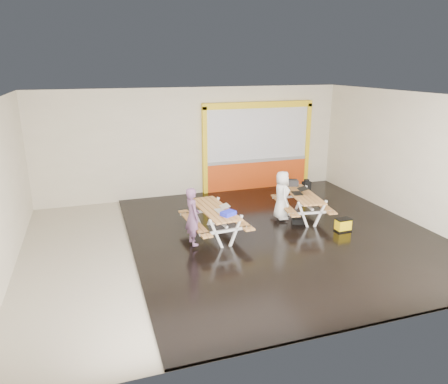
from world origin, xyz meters
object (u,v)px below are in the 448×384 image
object	(u,v)px
picnic_table_right	(302,200)
person_right	(282,195)
laptop_right	(299,192)
picnic_table_left	(214,215)
toolbox	(292,183)
dark_case	(299,220)
backpack	(306,186)
laptop_left	(222,209)
blue_pouch	(228,213)
person_left	(193,216)
fluke_bag	(343,225)

from	to	relation	value
picnic_table_right	person_right	xyz separation A→B (m)	(-0.65, -0.01, 0.21)
person_right	laptop_right	size ratio (longest dim) A/B	2.92
picnic_table_left	toolbox	bearing A→B (deg)	24.39
person_right	dark_case	xyz separation A→B (m)	(0.38, -0.35, -0.66)
laptop_right	backpack	size ratio (longest dim) A/B	1.10
laptop_right	toolbox	distance (m)	0.75
picnic_table_left	laptop_right	bearing A→B (deg)	11.20
person_right	laptop_left	bearing A→B (deg)	119.05
picnic_table_left	person_right	distance (m)	2.11
laptop_left	laptop_right	bearing A→B (deg)	16.51
blue_pouch	dark_case	xyz separation A→B (m)	(2.26, 0.67, -0.70)
picnic_table_left	person_left	bearing A→B (deg)	-145.61
picnic_table_right	toolbox	world-z (taller)	toolbox
laptop_right	blue_pouch	world-z (taller)	laptop_right
laptop_left	toolbox	bearing A→B (deg)	29.14
person_right	backpack	distance (m)	1.46
laptop_right	backpack	bearing A→B (deg)	49.04
picnic_table_left	dark_case	bearing A→B (deg)	2.29
dark_case	person_left	bearing A→B (deg)	-169.81
laptop_left	blue_pouch	distance (m)	0.35
picnic_table_left	dark_case	world-z (taller)	picnic_table_left
person_right	fluke_bag	bearing A→B (deg)	-125.12
person_right	toolbox	size ratio (longest dim) A/B	3.16
picnic_table_right	dark_case	bearing A→B (deg)	-126.41
laptop_right	blue_pouch	bearing A→B (deg)	-156.04
blue_pouch	picnic_table_right	bearing A→B (deg)	22.13
laptop_right	laptop_left	bearing A→B (deg)	-163.49
picnic_table_left	blue_pouch	xyz separation A→B (m)	(0.17, -0.57, 0.23)
picnic_table_right	backpack	world-z (taller)	backpack
toolbox	laptop_left	bearing A→B (deg)	-150.86
person_left	laptop_left	world-z (taller)	person_left
toolbox	backpack	distance (m)	0.52
person_left	backpack	distance (m)	4.30
picnic_table_right	backpack	size ratio (longest dim) A/B	4.87
person_left	dark_case	world-z (taller)	person_left
dark_case	blue_pouch	bearing A→B (deg)	-163.58
blue_pouch	backpack	distance (m)	3.60
toolbox	fluke_bag	distance (m)	2.15
person_right	dark_case	size ratio (longest dim) A/B	3.52
picnic_table_right	laptop_left	bearing A→B (deg)	-165.21
laptop_left	blue_pouch	bearing A→B (deg)	-81.37
person_right	laptop_left	xyz separation A→B (m)	(-1.94, -0.67, 0.04)
person_right	dark_case	world-z (taller)	person_right
picnic_table_right	person_left	distance (m)	3.50
blue_pouch	backpack	xyz separation A→B (m)	(3.09, 1.83, -0.14)
person_left	blue_pouch	xyz separation A→B (m)	(0.84, -0.11, 0.02)
blue_pouch	dark_case	bearing A→B (deg)	16.42
person_left	laptop_right	xyz separation A→B (m)	(3.29, 0.98, -0.00)
dark_case	fluke_bag	bearing A→B (deg)	-46.25
laptop_left	dark_case	distance (m)	2.44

